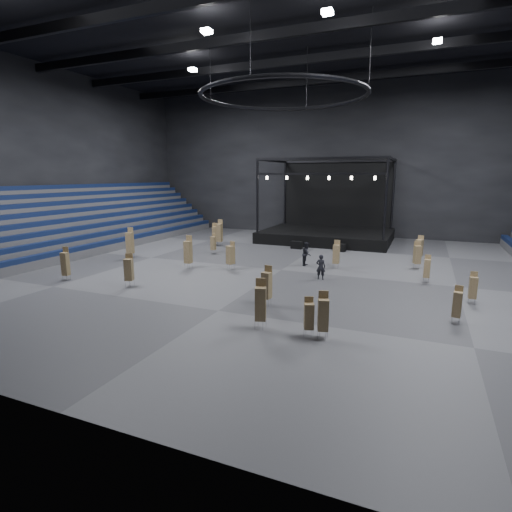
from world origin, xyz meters
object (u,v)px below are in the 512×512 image
at_px(chair_stack_4, 188,251).
at_px(chair_stack_7, 323,314).
at_px(chair_stack_10, 419,247).
at_px(chair_stack_16, 457,304).
at_px(chair_stack_3, 336,254).
at_px(chair_stack_5, 213,243).
at_px(flight_case_mid, 340,248).
at_px(chair_stack_15, 261,303).
at_px(crew_member, 307,254).
at_px(chair_stack_6, 65,263).
at_px(chair_stack_9, 231,254).
at_px(flight_case_left, 297,245).
at_px(chair_stack_8, 427,268).
at_px(flight_case_right, 340,247).
at_px(chair_stack_14, 473,287).
at_px(chair_stack_1, 220,232).
at_px(chair_stack_12, 129,269).
at_px(chair_stack_17, 215,234).
at_px(chair_stack_13, 130,243).
at_px(chair_stack_0, 267,285).
at_px(stage, 328,228).
at_px(man_center, 321,267).
at_px(chair_stack_11, 309,315).
at_px(chair_stack_2, 417,254).

xyz_separation_m(chair_stack_4, chair_stack_7, (13.26, -9.67, -0.22)).
bearing_deg(chair_stack_10, chair_stack_16, -60.43).
bearing_deg(chair_stack_3, chair_stack_5, 172.94).
relative_size(chair_stack_5, chair_stack_16, 1.00).
bearing_deg(flight_case_mid, chair_stack_15, -88.89).
bearing_deg(crew_member, chair_stack_6, 125.01).
height_order(chair_stack_9, chair_stack_10, chair_stack_9).
height_order(flight_case_left, flight_case_mid, flight_case_left).
distance_m(chair_stack_4, crew_member, 9.66).
bearing_deg(chair_stack_8, flight_case_right, 130.91).
height_order(chair_stack_6, chair_stack_14, chair_stack_6).
xyz_separation_m(chair_stack_1, chair_stack_9, (5.94, -9.32, -0.23)).
distance_m(flight_case_mid, chair_stack_12, 21.03).
bearing_deg(chair_stack_17, chair_stack_7, -74.52).
bearing_deg(chair_stack_12, chair_stack_13, 107.75).
distance_m(chair_stack_0, chair_stack_15, 3.62).
bearing_deg(chair_stack_16, flight_case_mid, 126.95).
bearing_deg(stage, chair_stack_10, -39.72).
distance_m(chair_stack_1, chair_stack_12, 16.55).
relative_size(chair_stack_7, chair_stack_12, 0.99).
bearing_deg(chair_stack_6, flight_case_right, 37.90).
height_order(flight_case_right, chair_stack_17, chair_stack_17).
bearing_deg(man_center, chair_stack_11, 95.23).
xyz_separation_m(flight_case_mid, chair_stack_4, (-9.76, -12.08, 1.02)).
bearing_deg(flight_case_right, chair_stack_16, -62.49).
bearing_deg(crew_member, chair_stack_11, -166.75).
relative_size(chair_stack_7, man_center, 1.22).
bearing_deg(chair_stack_7, chair_stack_2, 59.49).
bearing_deg(chair_stack_16, chair_stack_13, 174.65).
bearing_deg(stage, chair_stack_14, -56.94).
distance_m(chair_stack_13, chair_stack_16, 26.75).
xyz_separation_m(chair_stack_1, man_center, (13.27, -9.64, -0.53)).
bearing_deg(chair_stack_11, chair_stack_7, -21.71).
distance_m(stage, chair_stack_1, 12.74).
distance_m(chair_stack_3, chair_stack_11, 14.42).
distance_m(chair_stack_6, chair_stack_10, 28.51).
relative_size(chair_stack_9, chair_stack_10, 1.01).
relative_size(chair_stack_5, man_center, 1.07).
bearing_deg(flight_case_mid, crew_member, -100.14).
xyz_separation_m(flight_case_mid, chair_stack_13, (-16.69, -10.73, 1.08)).
bearing_deg(man_center, chair_stack_10, -128.99).
relative_size(chair_stack_9, crew_member, 1.15).
xyz_separation_m(chair_stack_9, crew_member, (5.17, 3.68, -0.23)).
relative_size(flight_case_mid, chair_stack_6, 0.45).
bearing_deg(chair_stack_10, chair_stack_12, -115.09).
bearing_deg(chair_stack_13, chair_stack_3, 0.40).
height_order(chair_stack_7, chair_stack_12, chair_stack_12).
relative_size(chair_stack_8, chair_stack_12, 0.87).
height_order(chair_stack_9, chair_stack_13, chair_stack_13).
height_order(stage, chair_stack_14, stage).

